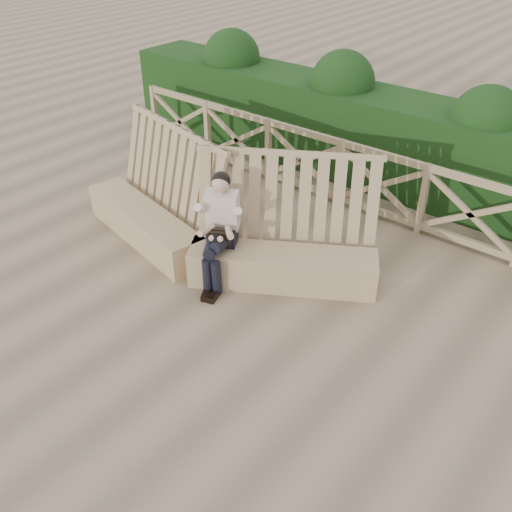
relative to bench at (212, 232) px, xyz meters
The scene contains 5 objects.
ground 1.64m from the bench, 41.52° to the right, with size 60.00×60.00×0.00m, color brown.
bench is the anchor object (origin of this frame).
woman 0.63m from the bench, 34.21° to the right, with size 0.65×0.92×1.48m.
guardrail 2.72m from the bench, 64.07° to the left, with size 10.10×0.09×1.10m.
hedge 3.85m from the bench, 71.94° to the left, with size 12.00×1.20×1.50m, color black.
Camera 1 is at (3.48, -3.73, 4.44)m, focal length 40.00 mm.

